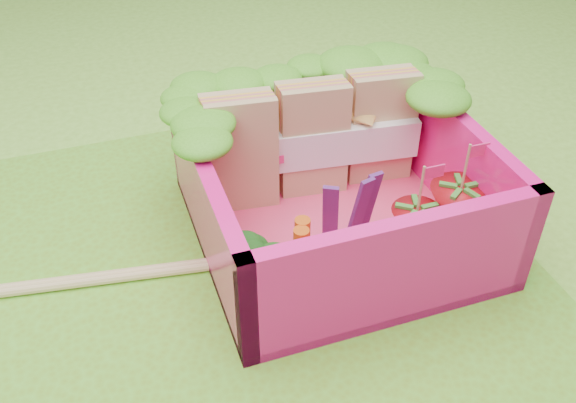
# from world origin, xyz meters

# --- Properties ---
(ground) EXTENTS (14.00, 14.00, 0.00)m
(ground) POSITION_xyz_m (0.00, 0.00, 0.00)
(ground) COLOR #76BD35
(ground) RESTS_ON ground
(placemat) EXTENTS (2.60, 2.60, 0.03)m
(placemat) POSITION_xyz_m (0.00, 0.00, 0.01)
(placemat) COLOR #6DAA26
(placemat) RESTS_ON ground
(bento_floor) EXTENTS (1.30, 1.30, 0.05)m
(bento_floor) POSITION_xyz_m (0.48, 0.09, 0.06)
(bento_floor) COLOR #FB4071
(bento_floor) RESTS_ON placemat
(bento_box) EXTENTS (1.30, 1.30, 0.55)m
(bento_box) POSITION_xyz_m (0.48, 0.09, 0.31)
(bento_box) COLOR #FF1584
(bento_box) RESTS_ON placemat
(lettuce_ruffle) EXTENTS (1.43, 0.77, 0.11)m
(lettuce_ruffle) POSITION_xyz_m (0.48, 0.54, 0.64)
(lettuce_ruffle) COLOR #43971B
(lettuce_ruffle) RESTS_ON bento_box
(sandwich_stack) EXTENTS (1.10, 0.30, 0.60)m
(sandwich_stack) POSITION_xyz_m (0.48, 0.41, 0.37)
(sandwich_stack) COLOR tan
(sandwich_stack) RESTS_ON bento_floor
(broccoli) EXTENTS (0.34, 0.34, 0.25)m
(broccoli) POSITION_xyz_m (-0.01, -0.18, 0.25)
(broccoli) COLOR #76B055
(broccoli) RESTS_ON bento_floor
(carrot_sticks) EXTENTS (0.10, 0.13, 0.29)m
(carrot_sticks) POSITION_xyz_m (0.20, -0.19, 0.22)
(carrot_sticks) COLOR orange
(carrot_sticks) RESTS_ON bento_floor
(purple_wedges) EXTENTS (0.27, 0.07, 0.38)m
(purple_wedges) POSITION_xyz_m (0.51, -0.05, 0.27)
(purple_wedges) COLOR #50195A
(purple_wedges) RESTS_ON bento_floor
(strawberry_left) EXTENTS (0.23, 0.23, 0.47)m
(strawberry_left) POSITION_xyz_m (0.75, -0.20, 0.20)
(strawberry_left) COLOR red
(strawberry_left) RESTS_ON bento_floor
(strawberry_right) EXTENTS (0.28, 0.28, 0.52)m
(strawberry_right) POSITION_xyz_m (0.98, -0.18, 0.23)
(strawberry_right) COLOR red
(strawberry_right) RESTS_ON bento_floor
(snap_peas) EXTENTS (0.60, 0.33, 0.05)m
(snap_peas) POSITION_xyz_m (0.80, -0.25, 0.11)
(snap_peas) COLOR green
(snap_peas) RESTS_ON bento_floor
(chopsticks) EXTENTS (2.35, 0.40, 0.05)m
(chopsticks) POSITION_xyz_m (-0.91, 0.15, 0.05)
(chopsticks) COLOR tan
(chopsticks) RESTS_ON placemat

